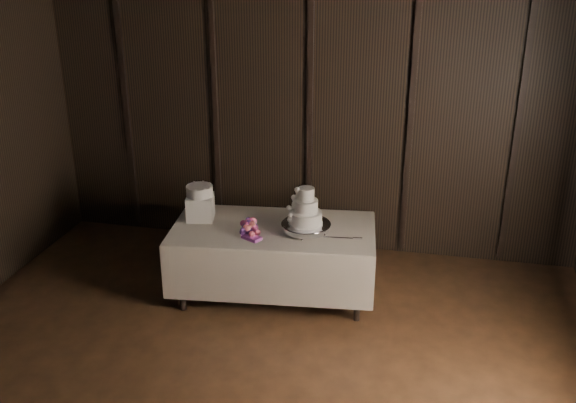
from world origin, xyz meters
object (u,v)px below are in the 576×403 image
(box_pedestal, at_px, (200,207))
(cake_stand, at_px, (306,228))
(small_cake, at_px, (200,191))
(bouquet, at_px, (250,227))
(display_table, at_px, (273,259))
(wedding_cake, at_px, (303,210))

(box_pedestal, bearing_deg, cake_stand, -4.81)
(box_pedestal, bearing_deg, small_cake, 0.00)
(bouquet, xyz_separation_m, box_pedestal, (-0.58, 0.24, 0.06))
(cake_stand, height_order, bouquet, bouquet)
(box_pedestal, xyz_separation_m, small_cake, (0.00, 0.00, 0.18))
(small_cake, bearing_deg, cake_stand, -4.81)
(display_table, distance_m, small_cake, 1.00)
(bouquet, distance_m, small_cake, 0.67)
(display_table, xyz_separation_m, wedding_cake, (0.31, -0.05, 0.58))
(cake_stand, distance_m, bouquet, 0.54)
(wedding_cake, relative_size, box_pedestal, 1.41)
(bouquet, distance_m, box_pedestal, 0.63)
(cake_stand, distance_m, wedding_cake, 0.19)
(cake_stand, xyz_separation_m, box_pedestal, (-1.10, 0.09, 0.08))
(small_cake, bearing_deg, box_pedestal, 0.00)
(cake_stand, relative_size, small_cake, 1.83)
(display_table, height_order, cake_stand, cake_stand)
(bouquet, bearing_deg, wedding_cake, 14.56)
(display_table, height_order, bouquet, bouquet)
(box_pedestal, distance_m, small_cake, 0.18)
(wedding_cake, xyz_separation_m, box_pedestal, (-1.07, 0.11, -0.11))
(wedding_cake, distance_m, box_pedestal, 1.08)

